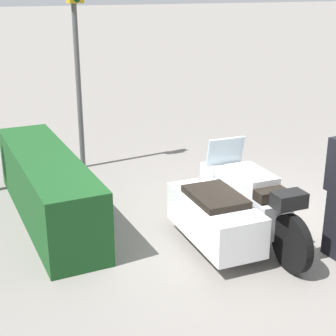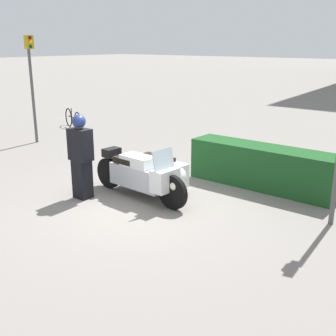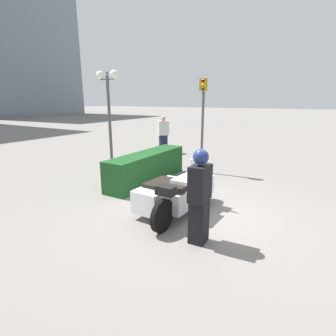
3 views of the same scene
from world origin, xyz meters
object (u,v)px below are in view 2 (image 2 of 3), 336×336
Objects in this scene: police_motorcycle at (150,173)px; bicycle_parked at (73,119)px; traffic_light_far at (31,73)px; officer_rider at (81,155)px; hedge_bush_curbside at (263,167)px.

police_motorcycle is 1.54× the size of bicycle_parked.
police_motorcycle is at bearing -10.45° from traffic_light_far.
officer_rider is at bearing -129.84° from police_motorcycle.
traffic_light_far is at bearing 63.02° from officer_rider.
hedge_bush_curbside is at bearing 9.35° from bicycle_parked.
bicycle_parked is (-6.05, 4.63, -0.58)m from officer_rider.
police_motorcycle reaches higher than bicycle_parked.
bicycle_parked is at bearing 114.64° from traffic_light_far.
traffic_light_far is 2.00× the size of bicycle_parked.
officer_rider is 1.05× the size of bicycle_parked.
officer_rider is at bearing -22.91° from traffic_light_far.
police_motorcycle is at bearing -44.72° from officer_rider.
police_motorcycle is 6.48m from traffic_light_far.
hedge_bush_curbside is at bearing 6.38° from traffic_light_far.
police_motorcycle is 1.48m from officer_rider.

